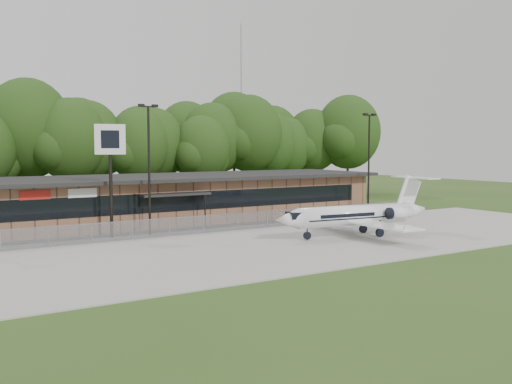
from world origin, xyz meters
TOP-DOWN VIEW (x-y plane):
  - ground at (0.00, 0.00)m, footprint 160.00×160.00m
  - apron at (0.00, 8.00)m, footprint 64.00×18.00m
  - parking_lot at (0.00, 19.50)m, footprint 50.00×9.00m
  - terminal at (-0.00, 23.94)m, footprint 41.00×11.65m
  - fence at (0.00, 15.00)m, footprint 46.00×0.04m
  - treeline at (0.00, 42.00)m, footprint 72.00×12.00m
  - radio_mast at (22.00, 48.00)m, footprint 0.20×0.20m
  - light_pole_mid at (-5.00, 16.50)m, footprint 1.55×0.30m
  - light_pole_right at (18.00, 16.50)m, footprint 1.55×0.30m
  - business_jet at (8.38, 7.36)m, footprint 13.81×12.34m
  - pole_sign at (-7.95, 16.79)m, footprint 2.26×0.78m

SIDE VIEW (x-z plane):
  - ground at x=0.00m, z-range 0.00..0.00m
  - parking_lot at x=0.00m, z-range 0.00..0.06m
  - apron at x=0.00m, z-range 0.00..0.08m
  - fence at x=0.00m, z-range 0.02..1.54m
  - business_jet at x=8.38m, z-range -0.66..3.98m
  - terminal at x=0.00m, z-range 0.03..4.33m
  - light_pole_mid at x=-5.00m, z-range 0.86..11.09m
  - light_pole_right at x=18.00m, z-range 0.86..11.09m
  - pole_sign at x=-7.95m, z-range 2.29..10.94m
  - treeline at x=0.00m, z-range 0.00..15.00m
  - radio_mast at x=22.00m, z-range 0.00..25.00m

